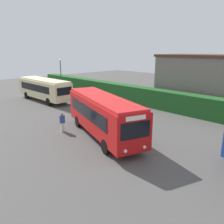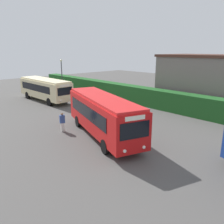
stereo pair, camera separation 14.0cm
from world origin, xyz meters
TOP-DOWN VIEW (x-y plane):
  - ground_plane at (0.00, 0.00)m, footprint 87.53×87.53m
  - bus_cream at (-15.25, 1.66)m, footprint 9.97×2.84m
  - bus_red at (0.25, -1.26)m, footprint 10.32×5.42m
  - person_left at (-15.58, 3.89)m, footprint 0.49×0.51m
  - person_center at (-2.90, -3.09)m, footprint 0.38×0.49m
  - hedge_row at (0.00, 9.74)m, footprint 55.76×1.71m
  - depot_building at (0.32, 14.39)m, footprint 9.11×6.65m
  - lamppost at (-19.55, 6.91)m, footprint 0.36×0.36m

SIDE VIEW (x-z plane):
  - ground_plane at x=0.00m, z-range 0.00..0.00m
  - person_center at x=-2.90m, z-range 0.04..1.70m
  - person_left at x=-15.58m, z-range 0.06..1.94m
  - hedge_row at x=0.00m, z-range 0.00..2.21m
  - bus_cream at x=-15.25m, z-range 0.24..3.24m
  - bus_red at x=0.25m, z-range 0.24..3.51m
  - depot_building at x=0.32m, z-range 0.01..6.26m
  - lamppost at x=-19.55m, z-range 0.68..6.01m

